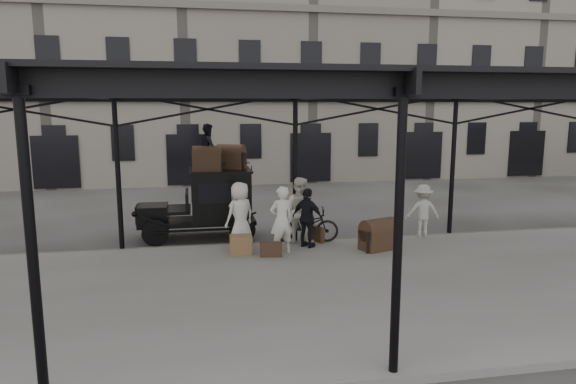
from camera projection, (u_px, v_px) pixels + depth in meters
name	position (u px, v px, depth m)	size (l,w,h in m)	color
ground	(310.00, 265.00, 13.51)	(120.00, 120.00, 0.00)	#383533
platform	(329.00, 289.00, 11.56)	(28.00, 8.00, 0.15)	slate
canopy	(329.00, 85.00, 11.07)	(22.50, 9.00, 4.74)	black
building_frontage	(242.00, 55.00, 29.79)	(64.00, 8.00, 14.00)	slate
taxi	(211.00, 200.00, 16.11)	(3.65, 1.55, 2.18)	black
porter_left	(281.00, 220.00, 13.92)	(0.68, 0.45, 1.87)	silver
porter_midleft	(299.00, 210.00, 15.08)	(0.95, 0.74, 1.94)	silver
porter_centre	(240.00, 214.00, 14.68)	(0.91, 0.59, 1.86)	silver
porter_official	(308.00, 218.00, 14.54)	(1.00, 0.42, 1.71)	black
porter_right	(423.00, 210.00, 15.80)	(1.04, 0.60, 1.62)	#BDB7AD
bicycle	(305.00, 225.00, 15.19)	(0.68, 1.95, 1.02)	black
porter_roof	(208.00, 147.00, 15.73)	(0.69, 0.54, 1.43)	black
steamer_trunk_roof_near	(207.00, 160.00, 15.64)	(0.87, 0.53, 0.64)	#402B1D
steamer_trunk_roof_far	(231.00, 158.00, 16.21)	(0.87, 0.53, 0.64)	#402B1D
steamer_trunk_platform	(379.00, 237.00, 14.41)	(1.00, 0.61, 0.73)	#402B1D
wicker_hamper	(241.00, 244.00, 14.02)	(0.60, 0.45, 0.50)	olive
suitcase_upright	(317.00, 234.00, 15.30)	(0.15, 0.60, 0.45)	#402B1D
suitcase_flat	(271.00, 249.00, 13.72)	(0.60, 0.15, 0.40)	#402B1D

